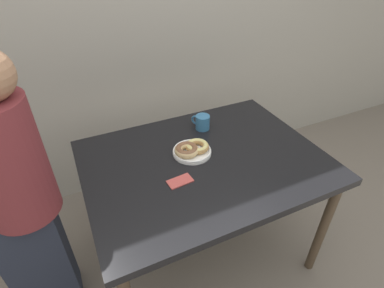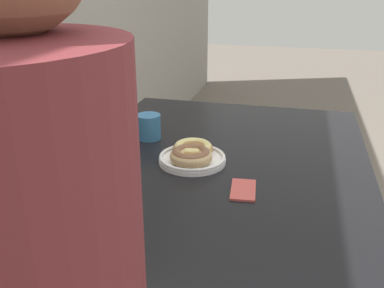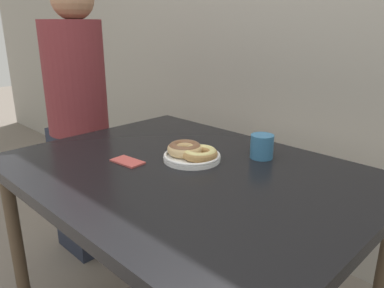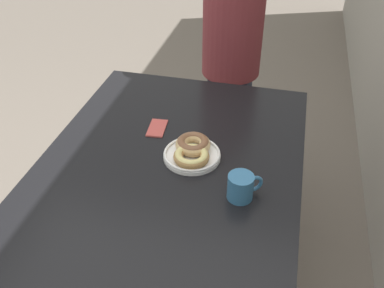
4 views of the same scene
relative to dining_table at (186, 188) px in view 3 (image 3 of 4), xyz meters
The scene contains 6 objects.
wall_back 1.10m from the dining_table, 90.00° to the left, with size 8.00×0.05×2.60m.
dining_table is the anchor object (origin of this frame).
donut_plate 0.13m from the dining_table, 119.99° to the left, with size 0.22×0.20×0.06m.
coffee_mug 0.31m from the dining_table, 65.89° to the left, with size 0.09×0.11×0.09m.
person_figure 0.87m from the dining_table, behind, with size 0.33×0.29×1.41m.
napkin 0.22m from the dining_table, 150.24° to the right, with size 0.12×0.07×0.01m.
Camera 3 is at (0.84, -0.60, 1.22)m, focal length 35.00 mm.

